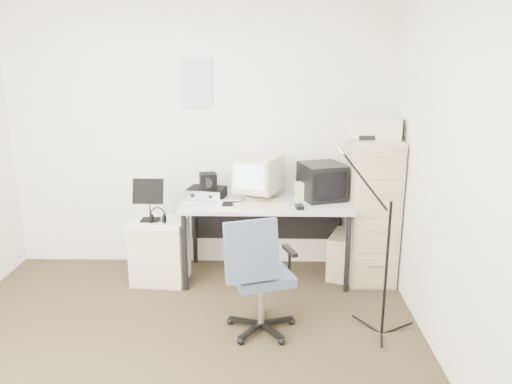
{
  "coord_description": "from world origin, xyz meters",
  "views": [
    {
      "loc": [
        0.64,
        -2.85,
        1.99
      ],
      "look_at": [
        0.55,
        0.95,
        0.95
      ],
      "focal_mm": 35.0,
      "sensor_mm": 36.0,
      "label": 1
    }
  ],
  "objects_px": {
    "desk": "(266,239)",
    "office_chair": "(261,273)",
    "side_cart": "(160,251)",
    "filing_cabinet": "(371,209)"
  },
  "relations": [
    {
      "from": "desk",
      "to": "office_chair",
      "type": "distance_m",
      "value": 0.96
    },
    {
      "from": "side_cart",
      "to": "office_chair",
      "type": "bearing_deg",
      "value": -36.96
    },
    {
      "from": "filing_cabinet",
      "to": "side_cart",
      "type": "distance_m",
      "value": 1.95
    },
    {
      "from": "side_cart",
      "to": "filing_cabinet",
      "type": "bearing_deg",
      "value": 9.57
    },
    {
      "from": "filing_cabinet",
      "to": "office_chair",
      "type": "xyz_separation_m",
      "value": [
        -0.98,
        -0.98,
        -0.19
      ]
    },
    {
      "from": "office_chair",
      "to": "side_cart",
      "type": "xyz_separation_m",
      "value": [
        -0.92,
        0.83,
        -0.17
      ]
    },
    {
      "from": "office_chair",
      "to": "side_cart",
      "type": "height_order",
      "value": "office_chair"
    },
    {
      "from": "office_chair",
      "to": "side_cart",
      "type": "bearing_deg",
      "value": 118.82
    },
    {
      "from": "filing_cabinet",
      "to": "desk",
      "type": "bearing_deg",
      "value": -178.19
    },
    {
      "from": "filing_cabinet",
      "to": "side_cart",
      "type": "height_order",
      "value": "filing_cabinet"
    }
  ]
}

